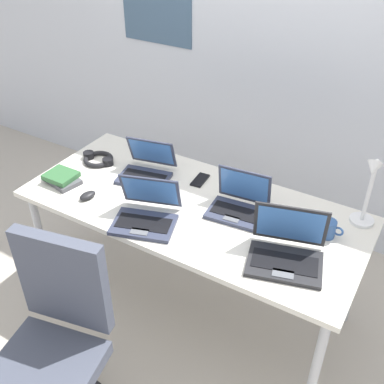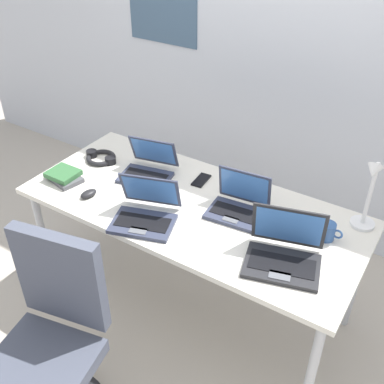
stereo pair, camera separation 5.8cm
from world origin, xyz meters
TOP-DOWN VIEW (x-y plane):
  - ground_plane at (0.00, 0.00)m, footprint 12.00×12.00m
  - wall_back at (-0.00, 1.10)m, footprint 6.00×0.13m
  - desk at (0.00, 0.00)m, footprint 1.80×0.80m
  - desk_lamp at (0.80, 0.28)m, footprint 0.12×0.18m
  - laptop_back_right at (-0.36, 0.10)m, footprint 0.33×0.32m
  - laptop_near_lamp at (0.23, 0.07)m, footprint 0.30×0.25m
  - laptop_front_right at (0.57, -0.14)m, footprint 0.39×0.35m
  - laptop_center at (-0.12, -0.24)m, footprint 0.38×0.36m
  - computer_mouse at (-0.51, -0.24)m, footprint 0.07×0.11m
  - cell_phone at (-0.08, 0.22)m, footprint 0.08×0.14m
  - headphones at (-0.71, 0.09)m, footprint 0.21×0.18m
  - book_stack at (-0.74, -0.19)m, footprint 0.23×0.18m
  - coffee_mug at (0.69, 0.11)m, footprint 0.11×0.08m
  - office_chair at (-0.17, -0.91)m, footprint 0.52×0.58m

SIDE VIEW (x-z plane):
  - ground_plane at x=0.00m, z-range 0.00..0.00m
  - office_chair at x=-0.17m, z-range -0.09..0.88m
  - desk at x=0.00m, z-range 0.31..1.05m
  - cell_phone at x=-0.08m, z-range 0.74..0.75m
  - headphones at x=-0.71m, z-range 0.74..0.78m
  - computer_mouse at x=-0.51m, z-range 0.74..0.77m
  - book_stack at x=-0.74m, z-range 0.74..0.79m
  - laptop_back_right at x=-0.36m, z-range 0.68..0.88m
  - laptop_near_lamp at x=0.23m, z-range 0.68..0.89m
  - coffee_mug at x=0.69m, z-range 0.74..0.83m
  - laptop_center at x=-0.12m, z-range 0.68..0.89m
  - laptop_front_right at x=0.57m, z-range 0.67..0.91m
  - desk_lamp at x=0.80m, z-range 0.74..1.14m
  - wall_back at x=0.00m, z-range 0.00..2.60m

